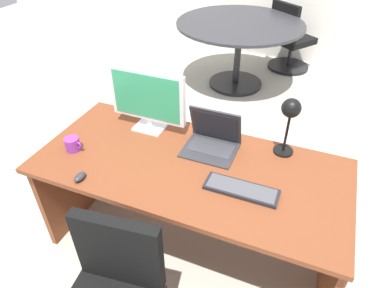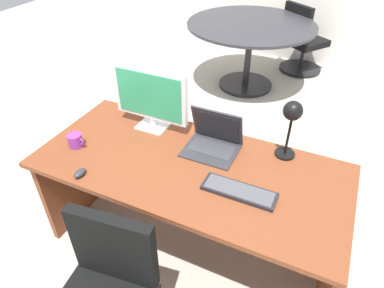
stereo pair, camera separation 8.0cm
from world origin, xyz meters
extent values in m
plane|color=#B7B2A3|center=(0.00, 1.50, 0.00)|extent=(12.00, 12.00, 0.00)
cube|color=brown|center=(0.00, 0.00, 0.72)|extent=(1.82, 0.83, 0.03)
cube|color=brown|center=(-0.89, 0.00, 0.35)|extent=(0.04, 0.73, 0.71)
cube|color=brown|center=(0.89, 0.00, 0.35)|extent=(0.04, 0.73, 0.71)
cube|color=brown|center=(0.00, 0.31, 0.39)|extent=(1.60, 0.02, 0.50)
cube|color=silver|center=(-0.39, 0.25, 0.74)|extent=(0.20, 0.16, 0.01)
cube|color=silver|center=(-0.39, 0.26, 0.78)|extent=(0.04, 0.02, 0.06)
cube|color=silver|center=(-0.39, 0.25, 0.98)|extent=(0.51, 0.04, 0.34)
cube|color=#2D9966|center=(-0.39, 0.23, 0.98)|extent=(0.46, 0.00, 0.30)
cube|color=#2D2D33|center=(0.07, 0.17, 0.74)|extent=(0.32, 0.27, 0.01)
cube|color=#38383D|center=(0.07, 0.19, 0.75)|extent=(0.27, 0.15, 0.00)
cube|color=#2D2D33|center=(0.07, 0.26, 0.87)|extent=(0.32, 0.09, 0.25)
cube|color=black|center=(0.07, 0.25, 0.87)|extent=(0.28, 0.07, 0.20)
cube|color=black|center=(0.34, -0.10, 0.75)|extent=(0.40, 0.13, 0.02)
cube|color=#47474C|center=(0.34, -0.10, 0.76)|extent=(0.36, 0.11, 0.00)
ellipsoid|color=#2D2D33|center=(-0.51, -0.35, 0.76)|extent=(0.05, 0.08, 0.04)
cylinder|color=black|center=(0.48, 0.33, 0.75)|extent=(0.12, 0.12, 0.01)
cylinder|color=black|center=(0.48, 0.33, 0.89)|extent=(0.02, 0.02, 0.27)
sphere|color=black|center=(0.48, 0.30, 1.07)|extent=(0.11, 0.11, 0.11)
cylinder|color=purple|center=(-0.71, -0.14, 0.78)|extent=(0.09, 0.09, 0.08)
torus|color=purple|center=(-0.67, -0.14, 0.78)|extent=(0.05, 0.01, 0.05)
cube|color=black|center=(-0.11, -0.61, 0.65)|extent=(0.44, 0.11, 0.43)
cylinder|color=black|center=(-0.40, 2.50, 0.02)|extent=(0.67, 0.67, 0.04)
cylinder|color=black|center=(-0.40, 2.50, 0.40)|extent=(0.08, 0.08, 0.73)
cylinder|color=#2D2D33|center=(-0.40, 2.50, 0.78)|extent=(1.48, 1.48, 0.03)
cylinder|color=black|center=(0.14, 3.28, 0.02)|extent=(0.56, 0.56, 0.04)
cylinder|color=black|center=(0.14, 3.28, 0.20)|extent=(0.05, 0.05, 0.33)
cube|color=black|center=(0.14, 3.28, 0.41)|extent=(0.64, 0.64, 0.08)
cube|color=black|center=(0.02, 3.10, 0.67)|extent=(0.39, 0.30, 0.46)
camera|label=1|loc=(0.59, -1.40, 2.03)|focal=31.94mm
camera|label=2|loc=(0.66, -1.37, 2.03)|focal=31.94mm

